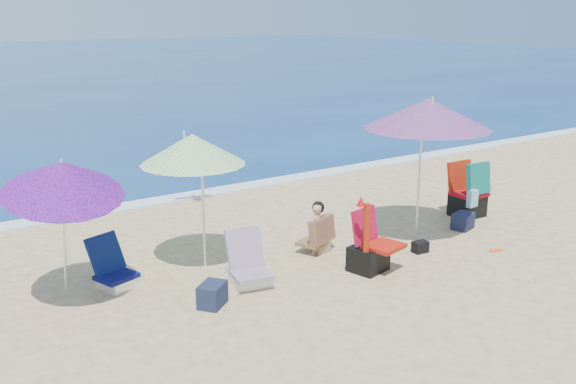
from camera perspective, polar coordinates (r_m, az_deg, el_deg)
ground at (r=9.10m, az=5.16°, el=-7.81°), size 120.00×120.00×0.00m
foam at (r=13.20m, az=-8.98°, el=-0.38°), size 120.00×0.50×0.04m
umbrella_turquoise at (r=10.53m, az=12.21°, el=6.78°), size 2.59×2.59×2.34m
umbrella_striped at (r=9.21m, az=-8.43°, el=3.76°), size 1.96×1.96×2.00m
umbrella_blue at (r=8.31m, az=-19.25°, el=1.17°), size 1.51×1.57×2.03m
furled_umbrella at (r=9.05m, az=6.84°, el=-3.60°), size 0.22×0.15×1.18m
chair_navy at (r=9.15m, az=-14.97°, el=-6.94°), size 0.68×0.74×0.69m
chair_rainbow at (r=8.92m, az=-3.43°, el=-6.93°), size 0.65×0.77×0.72m
camp_chair_left at (r=9.40m, az=7.22°, el=-5.32°), size 0.75×0.71×0.90m
camp_chair_right at (r=12.19m, az=15.65°, el=-0.39°), size 0.68×0.71×1.04m
person_center at (r=9.95m, az=2.62°, el=-3.30°), size 0.66×0.56×0.80m
bag_navy_a at (r=8.34m, az=-6.70°, el=-9.00°), size 0.47×0.45×0.30m
bag_tan at (r=10.08m, az=2.92°, el=-4.72°), size 0.28×0.21×0.22m
bag_navy_b at (r=11.51m, az=15.18°, el=-2.49°), size 0.44×0.38×0.28m
bag_black_b at (r=10.27m, az=11.59°, el=-4.77°), size 0.25×0.18×0.18m
orange_item at (r=10.63m, az=17.86°, el=-4.94°), size 0.21×0.12×0.03m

